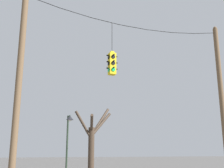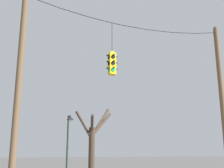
# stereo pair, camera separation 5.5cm
# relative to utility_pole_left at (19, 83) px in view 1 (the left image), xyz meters

# --- Properties ---
(utility_pole_left) EXTENTS (0.29, 0.29, 9.44)m
(utility_pole_left) POSITION_rel_utility_pole_left_xyz_m (0.00, 0.00, 0.00)
(utility_pole_left) COLOR brown
(utility_pole_left) RESTS_ON ground_plane
(utility_pole_right) EXTENTS (0.29, 0.29, 9.44)m
(utility_pole_right) POSITION_rel_utility_pole_left_xyz_m (11.43, 0.00, 0.00)
(utility_pole_right) COLOR brown
(utility_pole_right) RESTS_ON ground_plane
(span_wire) EXTENTS (11.44, 0.03, 0.66)m
(span_wire) POSITION_rel_utility_pole_left_xyz_m (5.72, 0.00, 3.89)
(span_wire) COLOR black
(traffic_light_over_intersection) EXTENTS (0.58, 0.58, 2.85)m
(traffic_light_over_intersection) POSITION_rel_utility_pole_left_xyz_m (4.44, 0.00, 1.44)
(traffic_light_over_intersection) COLOR yellow
(street_lamp) EXTENTS (0.48, 0.83, 4.18)m
(street_lamp) POSITION_rel_utility_pole_left_xyz_m (3.73, 5.91, -1.54)
(street_lamp) COLOR #233323
(street_lamp) RESTS_ON ground_plane
(bare_tree) EXTENTS (3.29, 3.24, 5.30)m
(bare_tree) POSITION_rel_utility_pole_left_xyz_m (6.05, 7.86, -2.14)
(bare_tree) COLOR #423326
(bare_tree) RESTS_ON ground_plane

